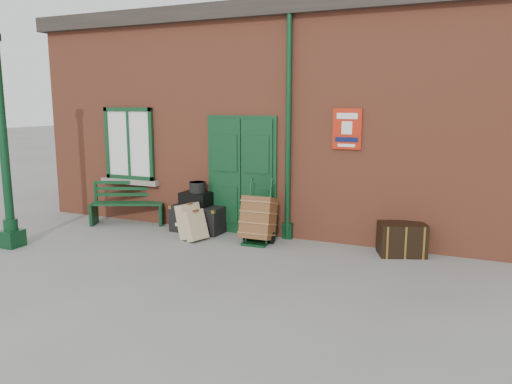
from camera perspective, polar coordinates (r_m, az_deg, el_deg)
The scene contains 11 objects.
ground at distance 8.33m, azimuth -4.08°, elevation -7.27°, with size 80.00×80.00×0.00m, color gray.
station_building at distance 11.16m, azimuth 4.24°, elevation 8.43°, with size 10.30×4.30×4.36m.
canopy_column at distance 9.54m, azimuth -26.71°, elevation 2.55°, with size 0.34×0.34×3.61m.
bench at distance 10.71m, azimuth -14.38°, elevation -1.10°, with size 1.54×1.02×0.92m.
houdini_trunk at distance 9.85m, azimuth -6.54°, elevation -3.02°, with size 1.03×0.57×0.52m, color black.
strongbox at distance 9.79m, azimuth -6.84°, elevation -0.78°, with size 0.57×0.41×0.26m, color black.
hatbox at distance 9.73m, azimuth -6.72°, elevation 0.55°, with size 0.31×0.31×0.21m, color black.
suitcase_back at distance 9.36m, azimuth -7.61°, elevation -3.28°, with size 0.18×0.45×0.64m, color tan.
suitcase_front at distance 9.19m, azimuth -6.96°, elevation -3.80°, with size 0.16×0.41×0.55m, color tan.
porter_trolley at distance 8.94m, azimuth 0.25°, elevation -3.10°, with size 0.57×0.62×1.14m.
dark_trunk at distance 8.62m, azimuth 16.34°, elevation -5.20°, with size 0.75×0.49×0.54m, color black.
Camera 1 is at (3.73, -7.02, 2.49)m, focal length 35.00 mm.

